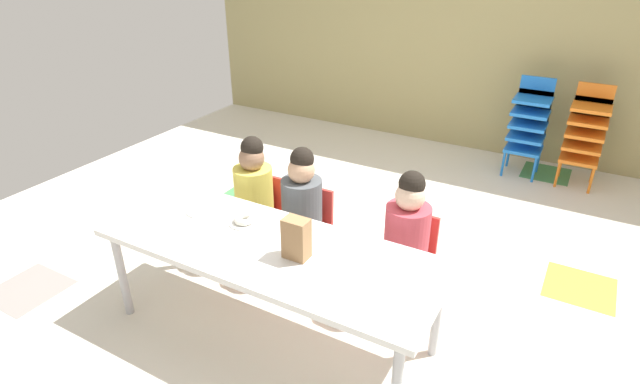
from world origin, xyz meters
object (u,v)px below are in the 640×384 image
(seated_child_far_right, at_px, (408,230))
(paper_plate_center_table, at_px, (201,211))
(kid_chair_orange_stack, at_px, (586,131))
(paper_bag_brown, at_px, (296,238))
(kid_chair_blue_stack, at_px, (529,122))
(donut_powdered_on_plate, at_px, (244,219))
(craft_table, at_px, (269,253))
(paper_plate_near_edge, at_px, (245,222))
(seated_child_near_camera, at_px, (254,189))
(seated_child_middle_seat, at_px, (303,202))

(seated_child_far_right, height_order, paper_plate_center_table, seated_child_far_right)
(kid_chair_orange_stack, xyz_separation_m, paper_bag_brown, (-1.14, -3.06, 0.19))
(kid_chair_blue_stack, distance_m, kid_chair_orange_stack, 0.48)
(paper_bag_brown, relative_size, donut_powdered_on_plate, 1.79)
(donut_powdered_on_plate, bearing_deg, paper_plate_center_table, -177.00)
(craft_table, height_order, donut_powdered_on_plate, donut_powdered_on_plate)
(donut_powdered_on_plate, bearing_deg, kid_chair_orange_stack, 61.55)
(seated_child_far_right, bearing_deg, donut_powdered_on_plate, -150.80)
(paper_plate_near_edge, relative_size, donut_powdered_on_plate, 1.46)
(paper_plate_near_edge, bearing_deg, seated_child_near_camera, 120.36)
(paper_bag_brown, bearing_deg, craft_table, 174.69)
(kid_chair_blue_stack, relative_size, donut_powdered_on_plate, 7.47)
(kid_chair_blue_stack, distance_m, paper_plate_near_edge, 3.12)
(seated_child_near_camera, distance_m, donut_powdered_on_plate, 0.53)
(kid_chair_blue_stack, bearing_deg, kid_chair_orange_stack, 0.00)
(paper_bag_brown, distance_m, donut_powdered_on_plate, 0.47)
(craft_table, height_order, paper_plate_center_table, paper_plate_center_table)
(craft_table, xyz_separation_m, seated_child_far_right, (0.57, 0.58, 0.00))
(kid_chair_orange_stack, bearing_deg, seated_child_far_right, -107.22)
(seated_child_far_right, relative_size, paper_bag_brown, 4.17)
(seated_child_middle_seat, height_order, donut_powdered_on_plate, seated_child_middle_seat)
(kid_chair_orange_stack, bearing_deg, paper_plate_near_edge, -118.45)
(kid_chair_orange_stack, xyz_separation_m, donut_powdered_on_plate, (-1.58, -2.92, 0.11))
(seated_child_far_right, bearing_deg, paper_plate_center_table, -157.24)
(paper_plate_near_edge, xyz_separation_m, donut_powdered_on_plate, (0.00, 0.00, 0.02))
(kid_chair_blue_stack, xyz_separation_m, paper_plate_center_table, (-1.41, -2.93, 0.09))
(kid_chair_blue_stack, bearing_deg, seated_child_far_right, -96.52)
(paper_plate_center_table, bearing_deg, seated_child_far_right, 22.76)
(seated_child_near_camera, bearing_deg, kid_chair_orange_stack, 53.08)
(craft_table, height_order, paper_plate_near_edge, paper_plate_near_edge)
(donut_powdered_on_plate, bearing_deg, paper_plate_near_edge, 0.00)
(seated_child_near_camera, xyz_separation_m, paper_plate_near_edge, (0.27, -0.46, 0.05))
(kid_chair_orange_stack, height_order, paper_bag_brown, kid_chair_orange_stack)
(paper_plate_center_table, xyz_separation_m, donut_powdered_on_plate, (0.31, 0.02, 0.02))
(seated_child_middle_seat, height_order, paper_bag_brown, seated_child_middle_seat)
(donut_powdered_on_plate, bearing_deg, kid_chair_blue_stack, 69.35)
(paper_bag_brown, bearing_deg, seated_child_middle_seat, 118.81)
(kid_chair_blue_stack, bearing_deg, seated_child_middle_seat, -111.91)
(seated_child_middle_seat, xyz_separation_m, paper_plate_near_edge, (-0.11, -0.46, 0.05))
(seated_child_middle_seat, bearing_deg, seated_child_near_camera, 180.00)
(kid_chair_blue_stack, relative_size, kid_chair_orange_stack, 1.00)
(kid_chair_orange_stack, height_order, paper_plate_center_table, kid_chair_orange_stack)
(paper_bag_brown, distance_m, paper_plate_near_edge, 0.47)
(seated_child_near_camera, bearing_deg, paper_plate_near_edge, -59.64)
(seated_child_far_right, relative_size, kid_chair_blue_stack, 1.00)
(paper_plate_near_edge, distance_m, paper_plate_center_table, 0.31)
(seated_child_middle_seat, distance_m, paper_plate_center_table, 0.63)
(seated_child_near_camera, xyz_separation_m, seated_child_far_right, (1.09, 0.00, 0.00))
(craft_table, relative_size, seated_child_near_camera, 2.06)
(seated_child_middle_seat, relative_size, paper_plate_near_edge, 5.10)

